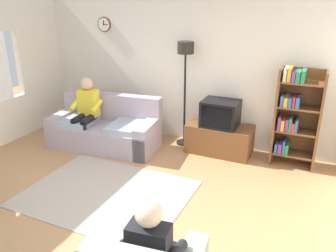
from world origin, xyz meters
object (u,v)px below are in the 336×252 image
Objects in this scene: bookshelf at (295,115)px; floor_lamp at (185,65)px; tv at (220,113)px; couch at (105,130)px; person_in_right_armchair at (153,249)px; person_on_couch at (86,109)px; tv_stand at (219,139)px.

bookshelf is 1.95m from floor_lamp.
floor_lamp is at bearing 169.95° from tv.
tv is 0.32× the size of floor_lamp.
couch is 1.77× the size of person_in_right_armchair.
person_on_couch is (-1.55, -0.81, -0.75)m from floor_lamp.
bookshelf is (1.16, 0.07, 0.58)m from tv_stand.
tv is 3.30m from person_in_right_armchair.
person_in_right_armchair reaches higher than couch.
person_in_right_armchair is at bearing -72.02° from floor_lamp.
bookshelf is (3.10, 0.66, 0.52)m from couch.
person_on_couch is (-0.30, -0.11, 0.39)m from couch.
couch is 2.06m from tv.
person_on_couch is 1.11× the size of person_in_right_armchair.
floor_lamp reaches higher than bookshelf.
couch is at bearing 131.02° from person_in_right_armchair.
floor_lamp is at bearing 107.98° from person_in_right_armchair.
tv is 2.35m from person_on_couch.
bookshelf reaches higher than person_on_couch.
bookshelf is 1.27× the size of person_on_couch.
bookshelf is at bearing -0.95° from floor_lamp.
tv_stand is 1.39m from floor_lamp.
couch is 0.50m from person_on_couch.
bookshelf is at bearing 77.39° from person_in_right_armchair.
tv reaches higher than couch.
bookshelf reaches higher than tv_stand.
tv_stand is at bearing 17.46° from person_on_couch.
floor_lamp is (-1.85, 0.03, 0.62)m from bookshelf.
floor_lamp is 1.49× the size of person_on_couch.
couch is 1.81× the size of tv_stand.
person_on_couch reaches higher than couch.
floor_lamp is (-0.70, 0.10, 1.20)m from tv_stand.
person_in_right_armchair is at bearing -102.61° from bookshelf.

